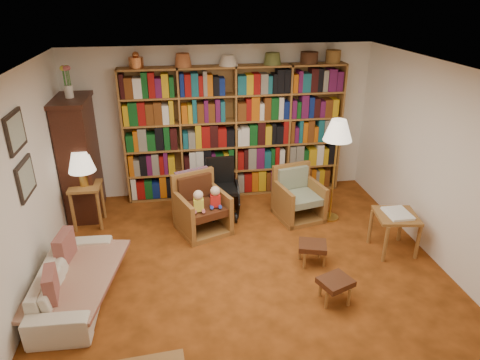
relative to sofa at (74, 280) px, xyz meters
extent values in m
plane|color=#9F4B18|center=(2.05, 0.16, -0.24)|extent=(5.00, 5.00, 0.00)
plane|color=white|center=(2.05, 0.16, 2.26)|extent=(5.00, 5.00, 0.00)
plane|color=white|center=(2.05, 2.66, 1.01)|extent=(5.00, 0.00, 5.00)
plane|color=white|center=(2.05, -2.34, 1.01)|extent=(5.00, 0.00, 5.00)
plane|color=white|center=(-0.45, 0.16, 1.01)|extent=(0.00, 5.00, 5.00)
plane|color=white|center=(4.55, 0.16, 1.01)|extent=(0.00, 5.00, 5.00)
cube|color=olive|center=(2.25, 2.50, 0.86)|extent=(3.60, 0.30, 2.20)
cube|color=#3D1810|center=(-0.21, 2.16, 0.66)|extent=(0.45, 0.90, 1.80)
cube|color=#3D1810|center=(-0.21, 2.16, 1.59)|extent=(0.50, 0.95, 0.06)
cylinder|color=white|center=(-0.21, 2.16, 1.71)|extent=(0.12, 0.12, 0.18)
cube|color=black|center=(-0.43, 0.46, 1.66)|extent=(0.03, 0.52, 0.42)
cube|color=gray|center=(-0.42, 0.46, 1.66)|extent=(0.01, 0.44, 0.34)
cube|color=black|center=(-0.43, 0.46, 1.11)|extent=(0.03, 0.52, 0.42)
cube|color=gray|center=(-0.42, 0.46, 1.11)|extent=(0.01, 0.44, 0.34)
imported|color=beige|center=(0.00, 0.00, 0.00)|extent=(1.66, 0.70, 0.48)
cube|color=beige|center=(0.05, 0.00, 0.06)|extent=(1.09, 1.65, 0.04)
cube|color=maroon|center=(-0.13, 0.35, 0.21)|extent=(0.18, 0.41, 0.40)
cube|color=maroon|center=(-0.13, -0.35, 0.21)|extent=(0.17, 0.38, 0.36)
cube|color=olive|center=(-0.10, 1.73, 0.40)|extent=(0.45, 0.45, 0.04)
cylinder|color=olive|center=(-0.29, 1.55, 0.07)|extent=(0.05, 0.05, 0.62)
cylinder|color=olive|center=(0.09, 1.55, 0.07)|extent=(0.05, 0.05, 0.62)
cylinder|color=olive|center=(-0.29, 1.92, 0.07)|extent=(0.05, 0.05, 0.62)
cylinder|color=olive|center=(0.09, 1.92, 0.07)|extent=(0.05, 0.05, 0.62)
cylinder|color=gold|center=(-0.10, 1.73, 0.53)|extent=(0.13, 0.13, 0.22)
cone|color=white|center=(-0.10, 1.73, 0.80)|extent=(0.39, 0.39, 0.30)
cube|color=olive|center=(1.58, 1.28, -0.20)|extent=(0.88, 0.89, 0.07)
cube|color=olive|center=(1.28, 1.28, 0.06)|extent=(0.31, 0.68, 0.60)
cube|color=olive|center=(1.89, 1.28, 0.06)|extent=(0.31, 0.68, 0.60)
cube|color=olive|center=(1.58, 1.60, 0.18)|extent=(0.66, 0.31, 0.84)
cube|color=#452112|center=(1.58, 1.25, 0.13)|extent=(0.70, 0.74, 0.11)
cube|color=#452112|center=(1.58, 1.53, 0.38)|extent=(0.52, 0.27, 0.36)
cube|color=#B93141|center=(1.58, 1.63, 0.43)|extent=(0.51, 0.24, 0.37)
cube|color=olive|center=(3.09, 1.44, -0.20)|extent=(0.77, 0.79, 0.07)
cube|color=olive|center=(2.80, 1.44, 0.05)|extent=(0.20, 0.66, 0.57)
cube|color=olive|center=(3.38, 1.44, 0.05)|extent=(0.20, 0.66, 0.57)
cube|color=olive|center=(3.09, 1.74, 0.16)|extent=(0.64, 0.21, 0.80)
cube|color=gray|center=(3.09, 1.42, 0.12)|extent=(0.61, 0.65, 0.11)
cube|color=gray|center=(3.09, 1.68, 0.35)|extent=(0.51, 0.19, 0.34)
cube|color=black|center=(1.92, 1.72, 0.20)|extent=(0.44, 0.44, 0.06)
cube|color=black|center=(1.92, 1.93, 0.45)|extent=(0.44, 0.05, 0.44)
cylinder|color=black|center=(1.68, 1.82, 0.03)|extent=(0.03, 0.55, 0.55)
cylinder|color=black|center=(2.17, 1.82, 0.03)|extent=(0.03, 0.55, 0.55)
cylinder|color=black|center=(1.75, 1.44, -0.16)|extent=(0.03, 0.16, 0.16)
cylinder|color=black|center=(2.10, 1.44, -0.16)|extent=(0.03, 0.16, 0.16)
cylinder|color=gold|center=(3.58, 1.34, -0.22)|extent=(0.27, 0.27, 0.03)
cylinder|color=gold|center=(3.58, 1.34, 0.43)|extent=(0.03, 0.03, 1.35)
cone|color=white|center=(3.58, 1.34, 1.20)|extent=(0.42, 0.42, 0.31)
cube|color=olive|center=(4.10, 0.34, 0.30)|extent=(0.61, 0.61, 0.04)
cylinder|color=olive|center=(3.87, 0.12, 0.02)|extent=(0.05, 0.05, 0.52)
cylinder|color=olive|center=(4.33, 0.12, 0.02)|extent=(0.05, 0.05, 0.52)
cylinder|color=olive|center=(3.87, 0.57, 0.02)|extent=(0.05, 0.05, 0.52)
cylinder|color=olive|center=(4.33, 0.57, 0.02)|extent=(0.05, 0.05, 0.52)
cube|color=white|center=(4.10, 0.34, 0.34)|extent=(0.36, 0.42, 0.03)
cube|color=#452112|center=(2.92, 0.23, 0.02)|extent=(0.42, 0.39, 0.07)
cylinder|color=olive|center=(2.79, 0.12, -0.12)|extent=(0.04, 0.04, 0.23)
cylinder|color=olive|center=(3.05, 0.12, -0.12)|extent=(0.04, 0.04, 0.23)
cylinder|color=olive|center=(2.79, 0.33, -0.12)|extent=(0.04, 0.04, 0.23)
cylinder|color=olive|center=(3.05, 0.33, -0.12)|extent=(0.04, 0.04, 0.23)
cube|color=#452112|center=(2.95, -0.53, 0.02)|extent=(0.44, 0.41, 0.07)
cylinder|color=olive|center=(2.82, -0.63, -0.12)|extent=(0.04, 0.04, 0.23)
cylinder|color=olive|center=(3.08, -0.63, -0.12)|extent=(0.04, 0.04, 0.23)
cylinder|color=olive|center=(2.82, -0.42, -0.12)|extent=(0.04, 0.04, 0.23)
cylinder|color=olive|center=(3.08, -0.42, -0.12)|extent=(0.04, 0.04, 0.23)
camera|label=1|loc=(1.26, -4.25, 3.06)|focal=32.00mm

